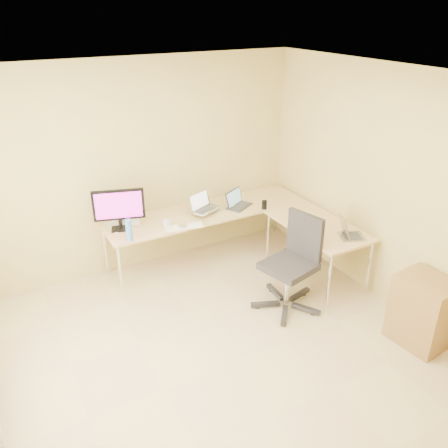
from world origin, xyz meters
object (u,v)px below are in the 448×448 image
desk_return (316,251)px  laptop_center (204,202)px  desk_main (208,236)px  water_bottle (129,230)px  cabinet (423,311)px  monitor (119,210)px  laptop_black (239,199)px  laptop_return (353,229)px  mug (166,224)px  keyboard (184,227)px  desk_fan (121,211)px  office_chair (288,268)px

desk_return → laptop_center: (-1.05, 0.93, 0.52)m
desk_main → water_bottle: size_ratio=10.51×
cabinet → monitor: bearing=126.8°
monitor → laptop_center: (1.05, -0.08, -0.09)m
desk_return → laptop_center: 1.50m
laptop_black → cabinet: (0.70, -2.39, -0.48)m
laptop_black → laptop_return: laptop_black is taller
mug → water_bottle: (-0.48, -0.09, 0.08)m
monitor → laptop_black: size_ratio=1.69×
laptop_center → keyboard: (-0.39, -0.23, -0.14)m
desk_return → monitor: 2.41m
desk_main → mug: bearing=-162.3°
desk_fan → cabinet: size_ratio=0.41×
laptop_black → desk_fan: bearing=141.0°
keyboard → mug: mug is taller
monitor → laptop_center: monitor is taller
monitor → laptop_black: monitor is taller
office_chair → desk_return: bearing=13.1°
monitor → mug: size_ratio=5.77×
desk_return → desk_fan: size_ratio=4.25×
cabinet → laptop_black: bearing=101.1°
desk_fan → laptop_center: bearing=7.8°
office_chair → desk_fan: bearing=118.2°
laptop_center → office_chair: bearing=-96.6°
laptop_return → office_chair: (-0.79, 0.10, -0.34)m
laptop_center → keyboard: size_ratio=0.77×
mug → office_chair: (0.95, -1.13, -0.28)m
desk_return → laptop_center: laptop_center is taller
mug → laptop_center: bearing=13.9°
laptop_center → keyboard: 0.47m
laptop_center → office_chair: (0.38, -1.28, -0.39)m
laptop_black → office_chair: bearing=-124.5°
keyboard → monitor: bearing=166.7°
mug → water_bottle: bearing=-169.3°
keyboard → desk_return: bearing=-14.1°
laptop_center → keyboard: bearing=-172.2°
laptop_return → office_chair: office_chair is taller
water_bottle → desk_fan: size_ratio=0.82×
laptop_black → keyboard: size_ratio=0.78×
desk_return → desk_fan: 2.40m
office_chair → laptop_return: bearing=-20.9°
office_chair → cabinet: bearing=-68.0°
laptop_black → laptop_return: size_ratio=1.08×
laptop_black → water_bottle: size_ratio=1.37×
mug → laptop_return: size_ratio=0.32×
desk_return → water_bottle: water_bottle is taller
laptop_return → cabinet: size_ratio=0.43×
desk_main → office_chair: (0.30, -1.34, 0.14)m
desk_return → office_chair: (-0.67, -0.34, 0.14)m
laptop_return → office_chair: 0.87m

